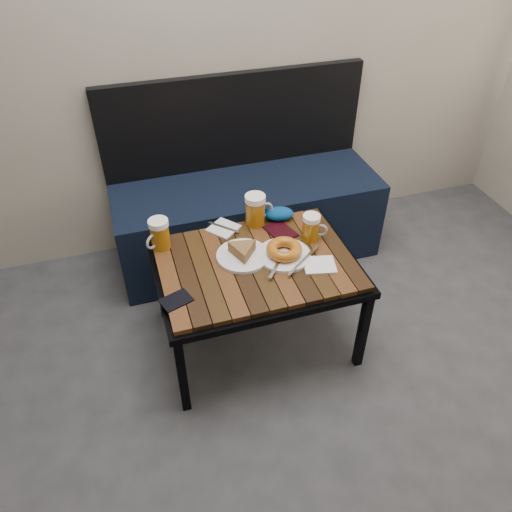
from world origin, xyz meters
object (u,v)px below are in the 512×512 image
object	(u,v)px
cafe_table	(256,269)
beer_mug_right	(311,227)
plate_pie	(243,253)
passport_burgundy	(281,231)
knit_pouch	(279,214)
plate_bagel	(284,252)
beer_mug_centre	(256,210)
passport_navy	(176,300)
bench	(246,210)
beer_mug_left	(159,234)

from	to	relation	value
cafe_table	beer_mug_right	bearing A→B (deg)	15.60
plate_pie	passport_burgundy	xyz separation A→B (m)	(0.21, 0.12, -0.02)
passport_burgundy	knit_pouch	size ratio (longest dim) A/B	1.06
cafe_table	plate_bagel	size ratio (longest dim) A/B	3.05
beer_mug_centre	knit_pouch	size ratio (longest dim) A/B	1.11
knit_pouch	passport_burgundy	bearing A→B (deg)	-105.24
passport_navy	knit_pouch	bearing A→B (deg)	106.27
beer_mug_right	plate_pie	distance (m)	0.32
beer_mug_right	plate_bagel	size ratio (longest dim) A/B	0.45
beer_mug_right	plate_pie	world-z (taller)	beer_mug_right
knit_pouch	bench	bearing A→B (deg)	96.25
knit_pouch	passport_navy	bearing A→B (deg)	-144.55
beer_mug_centre	beer_mug_right	size ratio (longest dim) A/B	1.21
cafe_table	beer_mug_centre	world-z (taller)	beer_mug_centre
beer_mug_centre	plate_pie	xyz separation A→B (m)	(-0.12, -0.22, -0.05)
bench	plate_pie	size ratio (longest dim) A/B	6.25
bench	knit_pouch	size ratio (longest dim) A/B	10.46
beer_mug_right	beer_mug_left	bearing A→B (deg)	-168.69
beer_mug_centre	knit_pouch	bearing A→B (deg)	-7.87
passport_burgundy	beer_mug_right	bearing A→B (deg)	-54.56
bench	plate_bagel	bearing A→B (deg)	-92.37
bench	passport_burgundy	world-z (taller)	bench
beer_mug_centre	plate_pie	bearing A→B (deg)	-127.35
plate_bagel	beer_mug_left	bearing A→B (deg)	155.54
bench	plate_bagel	size ratio (longest dim) A/B	5.09
beer_mug_centre	beer_mug_right	xyz separation A→B (m)	(0.20, -0.18, -0.01)
bench	passport_burgundy	distance (m)	0.54
cafe_table	plate_bagel	distance (m)	0.14
beer_mug_centre	beer_mug_right	bearing A→B (deg)	-50.82
cafe_table	beer_mug_left	size ratio (longest dim) A/B	6.14
beer_mug_centre	cafe_table	bearing A→B (deg)	-114.76
cafe_table	plate_bagel	xyz separation A→B (m)	(0.12, -0.01, 0.07)
beer_mug_left	knit_pouch	xyz separation A→B (m)	(0.55, 0.05, -0.04)
cafe_table	plate_pie	xyz separation A→B (m)	(-0.04, 0.04, 0.07)
beer_mug_centre	passport_burgundy	bearing A→B (deg)	-56.35
passport_burgundy	passport_navy	bearing A→B (deg)	-167.19
bench	knit_pouch	world-z (taller)	bench
beer_mug_right	passport_burgundy	xyz separation A→B (m)	(-0.11, 0.09, -0.06)
beer_mug_centre	beer_mug_right	world-z (taller)	beer_mug_centre
beer_mug_centre	beer_mug_right	distance (m)	0.27
beer_mug_left	passport_burgundy	xyz separation A→B (m)	(0.53, -0.05, -0.07)
beer_mug_centre	knit_pouch	world-z (taller)	beer_mug_centre
bench	cafe_table	size ratio (longest dim) A/B	1.67
bench	passport_navy	xyz separation A→B (m)	(-0.51, -0.79, 0.20)
cafe_table	passport_navy	bearing A→B (deg)	-159.67
plate_bagel	passport_burgundy	world-z (taller)	plate_bagel
cafe_table	passport_navy	world-z (taller)	passport_navy
beer_mug_left	passport_navy	size ratio (longest dim) A/B	1.21
bench	knit_pouch	xyz separation A→B (m)	(0.04, -0.40, 0.23)
beer_mug_right	beer_mug_centre	bearing A→B (deg)	160.33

